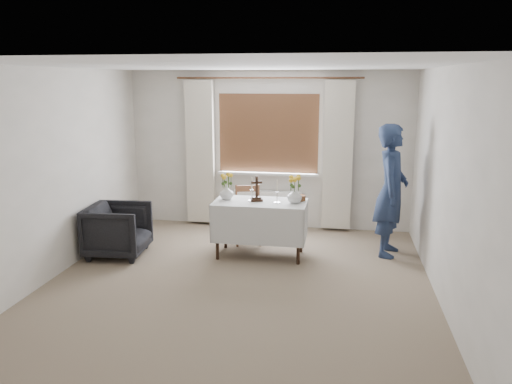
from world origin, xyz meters
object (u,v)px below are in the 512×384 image
at_px(altar_table, 260,229).
at_px(flower_vase_right, 295,196).
at_px(person, 391,191).
at_px(armchair, 118,230).
at_px(flower_vase_left, 227,192).
at_px(wooden_cross, 257,189).
at_px(wooden_chair, 248,215).

bearing_deg(altar_table, flower_vase_right, -0.53).
xyz_separation_m(person, flower_vase_right, (-1.27, -0.37, -0.03)).
relative_size(armchair, flower_vase_left, 3.99).
relative_size(altar_table, flower_vase_left, 6.33).
distance_m(armchair, flower_vase_right, 2.44).
distance_m(altar_table, armchair, 1.94).
xyz_separation_m(person, wooden_cross, (-1.78, -0.35, 0.04)).
distance_m(person, flower_vase_left, 2.22).
relative_size(wooden_chair, flower_vase_right, 4.17).
bearing_deg(flower_vase_left, wooden_chair, 65.94).
relative_size(person, wooden_cross, 5.26).
relative_size(altar_table, flower_vase_right, 6.16).
height_order(person, flower_vase_right, person).
bearing_deg(person, wooden_cross, 112.72).
height_order(armchair, flower_vase_left, flower_vase_left).
bearing_deg(armchair, flower_vase_right, -87.14).
xyz_separation_m(altar_table, person, (1.73, 0.37, 0.52)).
xyz_separation_m(armchair, flower_vase_right, (2.37, 0.30, 0.51)).
bearing_deg(wooden_chair, flower_vase_right, -49.64).
height_order(altar_table, wooden_chair, wooden_chair).
distance_m(wooden_chair, armchair, 1.84).
relative_size(altar_table, wooden_chair, 1.48).
xyz_separation_m(armchair, person, (3.64, 0.67, 0.54)).
bearing_deg(altar_table, flower_vase_left, 174.26).
relative_size(wooden_cross, flower_vase_left, 1.74).
xyz_separation_m(altar_table, wooden_cross, (-0.05, 0.02, 0.55)).
bearing_deg(flower_vase_left, altar_table, -5.74).
bearing_deg(wooden_chair, flower_vase_left, -127.91).
bearing_deg(wooden_chair, armchair, -167.48).
height_order(wooden_chair, wooden_cross, wooden_cross).
relative_size(person, flower_vase_left, 9.16).
xyz_separation_m(wooden_cross, flower_vase_left, (-0.42, 0.02, -0.07)).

